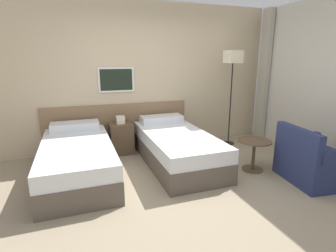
{
  "coord_description": "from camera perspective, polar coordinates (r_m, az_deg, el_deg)",
  "views": [
    {
      "loc": [
        -1.26,
        -2.93,
        1.69
      ],
      "look_at": [
        0.08,
        0.79,
        0.66
      ],
      "focal_mm": 28.0,
      "sensor_mm": 36.0,
      "label": 1
    }
  ],
  "objects": [
    {
      "name": "nightstand",
      "position": [
        4.85,
        -10.14,
        -2.53
      ],
      "size": [
        0.4,
        0.39,
        0.69
      ],
      "color": "brown",
      "rests_on": "ground_plane"
    },
    {
      "name": "bed_near_door",
      "position": [
        4.06,
        -19.08,
        -6.82
      ],
      "size": [
        0.98,
        2.05,
        0.64
      ],
      "color": "brown",
      "rests_on": "ground_plane"
    },
    {
      "name": "ground_plane",
      "position": [
        3.61,
        3.2,
        -13.39
      ],
      "size": [
        16.0,
        16.0,
        0.0
      ],
      "primitive_type": "plane",
      "color": "gray"
    },
    {
      "name": "floor_lamp",
      "position": [
        5.25,
        13.92,
        12.98
      ],
      "size": [
        0.28,
        0.28,
        1.83
      ],
      "color": "black",
      "rests_on": "ground_plane"
    },
    {
      "name": "side_table",
      "position": [
        4.24,
        18.21,
        -4.76
      ],
      "size": [
        0.5,
        0.5,
        0.48
      ],
      "color": "brown",
      "rests_on": "ground_plane"
    },
    {
      "name": "bed_near_window",
      "position": [
        4.33,
        1.81,
        -4.66
      ],
      "size": [
        0.98,
        2.05,
        0.64
      ],
      "color": "brown",
      "rests_on": "ground_plane"
    },
    {
      "name": "wall_headboard",
      "position": [
        5.05,
        -5.65,
        10.02
      ],
      "size": [
        10.0,
        0.1,
        2.7
      ],
      "color": "#C6B28E",
      "rests_on": "ground_plane"
    },
    {
      "name": "armchair",
      "position": [
        4.24,
        29.13,
        -7.04
      ],
      "size": [
        0.87,
        0.93,
        0.79
      ],
      "rotation": [
        0.0,
        0.0,
        1.44
      ],
      "color": "navy",
      "rests_on": "ground_plane"
    }
  ]
}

